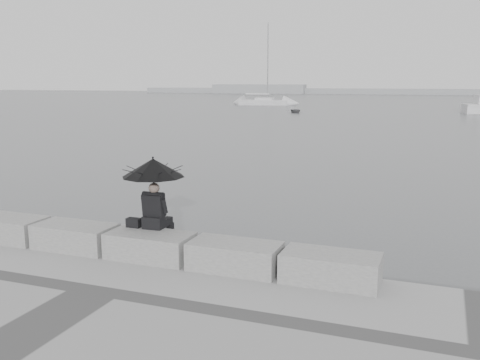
% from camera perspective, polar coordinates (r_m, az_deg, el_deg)
% --- Properties ---
extents(ground, '(360.00, 360.00, 0.00)m').
position_cam_1_polar(ground, '(10.82, -8.21, -10.10)').
color(ground, '#4E5153').
rests_on(ground, ground).
extents(stone_block_far_left, '(1.60, 0.80, 0.50)m').
position_cam_1_polar(stone_block_far_left, '(12.23, -23.49, -4.77)').
color(stone_block_far_left, slate).
rests_on(stone_block_far_left, promenade).
extents(stone_block_left, '(1.60, 0.80, 0.50)m').
position_cam_1_polar(stone_block_left, '(11.14, -17.16, -5.81)').
color(stone_block_left, slate).
rests_on(stone_block_left, promenade).
extents(stone_block_centre, '(1.60, 0.80, 0.50)m').
position_cam_1_polar(stone_block_centre, '(10.21, -9.54, -6.96)').
color(stone_block_centre, slate).
rests_on(stone_block_centre, promenade).
extents(stone_block_right, '(1.60, 0.80, 0.50)m').
position_cam_1_polar(stone_block_right, '(9.50, -0.55, -8.15)').
color(stone_block_right, slate).
rests_on(stone_block_right, promenade).
extents(stone_block_far_right, '(1.60, 0.80, 0.50)m').
position_cam_1_polar(stone_block_far_right, '(9.05, 9.66, -9.26)').
color(stone_block_far_right, slate).
rests_on(stone_block_far_right, promenade).
extents(seated_person, '(1.20, 1.20, 1.39)m').
position_cam_1_polar(seated_person, '(10.25, -9.25, 0.39)').
color(seated_person, black).
rests_on(seated_person, stone_block_centre).
extents(bag, '(0.28, 0.16, 0.18)m').
position_cam_1_polar(bag, '(10.58, -11.25, -4.49)').
color(bag, black).
rests_on(bag, stone_block_centre).
extents(distant_landmass, '(180.00, 8.00, 2.80)m').
position_cam_1_polar(distant_landmass, '(163.89, 16.42, 9.06)').
color(distant_landmass, gray).
rests_on(distant_landmass, ground).
extents(sailboat_left, '(8.07, 2.40, 12.90)m').
position_cam_1_polar(sailboat_left, '(86.94, 2.62, 8.33)').
color(sailboat_left, white).
rests_on(sailboat_left, ground).
extents(dinghy, '(3.02, 2.19, 0.47)m').
position_cam_1_polar(dinghy, '(66.39, 5.92, 7.37)').
color(dinghy, gray).
rests_on(dinghy, ground).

